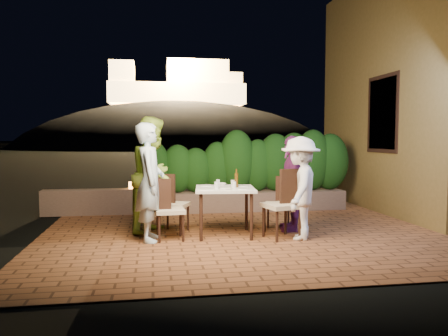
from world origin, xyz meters
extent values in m
plane|color=black|center=(0.00, 0.00, -0.02)|extent=(400.00, 400.00, 0.00)
cube|color=brown|center=(0.00, 0.50, -0.07)|extent=(7.00, 6.00, 0.15)
cube|color=olive|center=(3.60, 2.00, 2.50)|extent=(1.60, 5.00, 5.00)
cube|color=black|center=(2.82, 1.50, 2.00)|extent=(0.08, 1.00, 1.40)
cube|color=black|center=(2.81, 1.50, 2.00)|extent=(0.06, 1.15, 1.55)
cube|color=brown|center=(0.20, 2.30, 0.20)|extent=(4.20, 0.55, 0.40)
cube|color=brown|center=(-2.80, 2.30, 0.25)|extent=(2.20, 0.30, 0.50)
ellipsoid|color=black|center=(2.00, 60.00, -4.00)|extent=(52.00, 40.00, 22.00)
cylinder|color=white|center=(-0.96, -0.17, 0.76)|extent=(0.22, 0.22, 0.01)
cylinder|color=white|center=(-0.89, 0.34, 0.76)|extent=(0.24, 0.24, 0.01)
cylinder|color=white|center=(-0.41, -0.18, 0.76)|extent=(0.23, 0.23, 0.01)
cylinder|color=white|center=(-0.33, 0.21, 0.76)|extent=(0.22, 0.22, 0.01)
cylinder|color=white|center=(-0.64, 0.03, 0.76)|extent=(0.21, 0.21, 0.01)
cylinder|color=white|center=(-0.60, -0.28, 0.76)|extent=(0.22, 0.22, 0.01)
cylinder|color=silver|center=(-0.79, -0.11, 0.81)|extent=(0.07, 0.07, 0.11)
cylinder|color=silver|center=(-0.71, 0.28, 0.80)|extent=(0.06, 0.06, 0.11)
cylinder|color=silver|center=(-0.51, -0.08, 0.80)|extent=(0.06, 0.06, 0.11)
cylinder|color=silver|center=(-0.48, 0.20, 0.80)|extent=(0.06, 0.06, 0.10)
imported|color=white|center=(-0.64, 0.39, 0.77)|extent=(0.18, 0.18, 0.04)
imported|color=#BFDEF5|center=(-1.78, -0.13, 0.87)|extent=(0.45, 0.65, 1.75)
imported|color=#A1C93F|center=(-1.73, 0.49, 0.93)|extent=(1.02, 1.12, 1.86)
imported|color=white|center=(0.44, -0.37, 0.77)|extent=(0.96, 1.15, 1.55)
imported|color=#692364|center=(0.51, 0.23, 0.78)|extent=(0.55, 0.97, 1.56)
cylinder|color=orange|center=(-2.17, 2.30, 0.57)|extent=(0.10, 0.10, 0.14)
camera|label=1|loc=(-1.74, -6.61, 1.53)|focal=35.00mm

